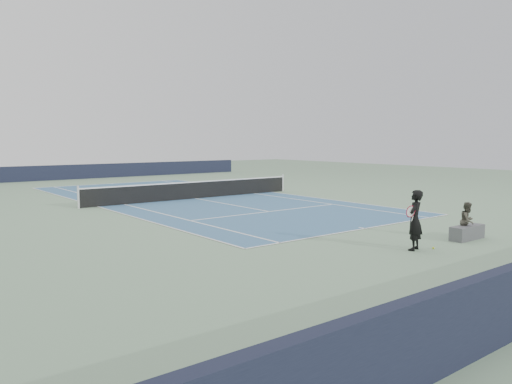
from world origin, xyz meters
TOP-DOWN VIEW (x-y plane):
  - ground at (0.00, 0.00)m, footprint 80.00×80.00m
  - court_surface at (0.00, 0.00)m, footprint 10.97×23.77m
  - tennis_net at (0.00, 0.00)m, footprint 12.90×0.10m
  - windscreen_far at (0.00, 17.88)m, footprint 30.00×0.25m
  - tennis_player at (-1.65, -15.06)m, footprint 0.85×0.67m
  - tennis_ball at (-1.07, -15.34)m, footprint 0.07×0.07m
  - spectator_bench at (1.08, -15.19)m, footprint 1.46×0.57m

SIDE VIEW (x-z plane):
  - ground at x=0.00m, z-range 0.00..0.00m
  - court_surface at x=0.00m, z-range 0.00..0.01m
  - tennis_ball at x=-1.07m, z-range 0.00..0.07m
  - spectator_bench at x=1.08m, z-range -0.18..1.05m
  - tennis_net at x=0.00m, z-range -0.03..1.04m
  - windscreen_far at x=0.00m, z-range 0.00..1.20m
  - tennis_player at x=-1.65m, z-range 0.00..1.78m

